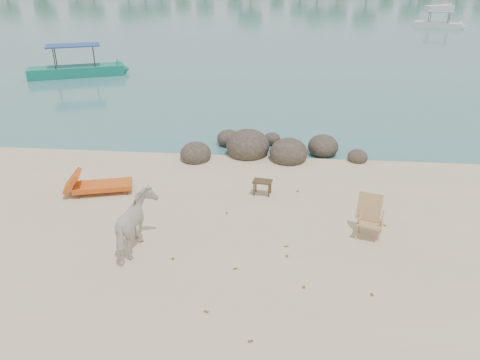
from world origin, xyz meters
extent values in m
ellipsoid|color=#322D21|center=(-1.78, 5.58, 0.18)|extent=(1.04, 1.14, 0.78)
ellipsoid|color=#322D21|center=(-0.08, 6.28, 0.26)|extent=(1.50, 1.65, 1.12)
ellipsoid|color=#322D21|center=(1.32, 5.88, 0.22)|extent=(1.27, 1.40, 0.95)
ellipsoid|color=#322D21|center=(2.52, 6.68, 0.18)|extent=(1.06, 1.16, 0.79)
ellipsoid|color=#322D21|center=(3.62, 5.98, 0.12)|extent=(0.67, 0.73, 0.50)
ellipsoid|color=#322D21|center=(-0.88, 7.28, 0.15)|extent=(0.83, 0.92, 0.62)
ellipsoid|color=#322D21|center=(0.72, 7.48, 0.11)|extent=(0.62, 0.68, 0.46)
imported|color=silver|center=(-2.12, 0.08, 0.66)|extent=(0.72, 1.57, 1.33)
plane|color=brown|center=(3.01, -1.07, 0.01)|extent=(0.10, 0.10, 0.00)
plane|color=brown|center=(3.76, 1.71, 0.01)|extent=(0.10, 0.10, 0.00)
plane|color=brown|center=(0.19, -0.47, 0.01)|extent=(0.14, 0.14, 0.00)
plane|color=brown|center=(1.65, -0.96, 0.01)|extent=(0.12, 0.12, 0.00)
plane|color=brown|center=(-1.24, -0.23, 0.01)|extent=(0.13, 0.13, 0.00)
plane|color=brown|center=(1.29, 0.51, 0.01)|extent=(0.13, 0.13, 0.00)
plane|color=brown|center=(1.60, 3.44, 0.01)|extent=(0.13, 0.13, 0.00)
plane|color=brown|center=(1.30, 0.12, 0.01)|extent=(0.10, 0.10, 0.00)
plane|color=brown|center=(-0.29, 1.96, 0.01)|extent=(0.13, 0.13, 0.00)
plane|color=brown|center=(-2.52, 1.52, 0.01)|extent=(0.14, 0.14, 0.00)
plane|color=brown|center=(-0.22, -1.88, 0.01)|extent=(0.13, 0.13, 0.00)
plane|color=brown|center=(0.68, -2.56, 0.01)|extent=(0.13, 0.13, 0.00)
camera|label=1|loc=(1.09, -8.77, 6.09)|focal=35.00mm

